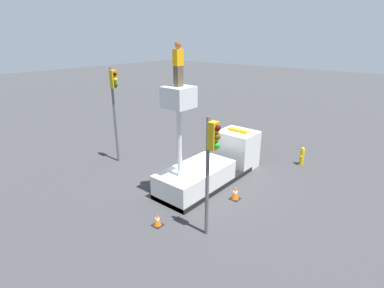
# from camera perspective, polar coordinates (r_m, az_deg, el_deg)

# --- Properties ---
(ground_plane) EXTENTS (120.00, 120.00, 0.00)m
(ground_plane) POSITION_cam_1_polar(r_m,az_deg,el_deg) (15.95, 2.69, -7.54)
(ground_plane) COLOR #38383A
(bucket_truck) EXTENTS (6.84, 2.14, 5.36)m
(bucket_truck) POSITION_cam_1_polar(r_m,az_deg,el_deg) (15.92, 3.90, -3.82)
(bucket_truck) COLOR black
(bucket_truck) RESTS_ON ground
(worker) EXTENTS (0.40, 0.26, 1.75)m
(worker) POSITION_cam_1_polar(r_m,az_deg,el_deg) (12.63, -2.65, 14.83)
(worker) COLOR brown
(worker) RESTS_ON bucket_truck
(traffic_light_pole) EXTENTS (0.34, 0.57, 4.77)m
(traffic_light_pole) POSITION_cam_1_polar(r_m,az_deg,el_deg) (10.62, 3.66, -2.11)
(traffic_light_pole) COLOR #515156
(traffic_light_pole) RESTS_ON ground
(traffic_light_across) EXTENTS (0.34, 0.57, 5.70)m
(traffic_light_across) POSITION_cam_1_polar(r_m,az_deg,el_deg) (17.99, -14.58, 8.64)
(traffic_light_across) COLOR #515156
(traffic_light_across) RESTS_ON ground
(fire_hydrant) EXTENTS (0.49, 0.25, 1.11)m
(fire_hydrant) POSITION_cam_1_polar(r_m,az_deg,el_deg) (19.14, 20.21, -2.17)
(fire_hydrant) COLOR gold
(fire_hydrant) RESTS_ON ground
(traffic_cone_rear) EXTENTS (0.40, 0.40, 0.56)m
(traffic_cone_rear) POSITION_cam_1_polar(r_m,az_deg,el_deg) (12.71, -6.61, -14.17)
(traffic_cone_rear) COLOR black
(traffic_cone_rear) RESTS_ON ground
(traffic_cone_curbside) EXTENTS (0.44, 0.44, 0.68)m
(traffic_cone_curbside) POSITION_cam_1_polar(r_m,az_deg,el_deg) (14.54, 8.22, -9.23)
(traffic_cone_curbside) COLOR black
(traffic_cone_curbside) RESTS_ON ground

